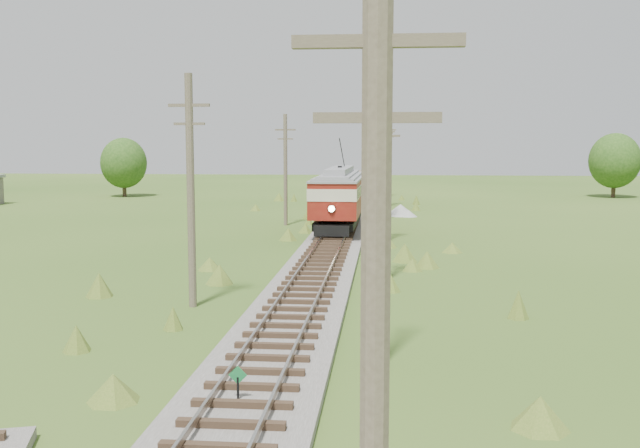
# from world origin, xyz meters

# --- Properties ---
(ground) EXTENTS (260.00, 260.00, 0.00)m
(ground) POSITION_xyz_m (0.00, 0.00, 0.00)
(ground) COLOR #2E5419
(ground) RESTS_ON ground
(railbed_main) EXTENTS (3.60, 96.00, 0.57)m
(railbed_main) POSITION_xyz_m (0.00, 34.00, 0.19)
(railbed_main) COLOR #605B54
(railbed_main) RESTS_ON ground
(switch_marker) EXTENTS (0.45, 0.06, 1.08)m
(switch_marker) POSITION_xyz_m (-0.20, 1.50, 0.63)
(switch_marker) COLOR black
(switch_marker) RESTS_ON ground
(streetcar) EXTENTS (3.29, 13.59, 6.19)m
(streetcar) POSITION_xyz_m (-0.00, 35.75, 2.83)
(streetcar) COLOR black
(streetcar) RESTS_ON ground
(gondola) EXTENTS (3.80, 8.96, 2.89)m
(gondola) POSITION_xyz_m (0.00, 57.28, 2.12)
(gondola) COLOR black
(gondola) RESTS_ON ground
(gravel_pile) EXTENTS (2.82, 2.99, 1.03)m
(gravel_pile) POSITION_xyz_m (4.67, 48.10, 0.48)
(gravel_pile) COLOR gray
(gravel_pile) RESTS_ON ground
(utility_pole_r_0) EXTENTS (1.60, 0.30, 8.50)m
(utility_pole_r_0) POSITION_xyz_m (3.20, -8.00, 4.37)
(utility_pole_r_0) COLOR brown
(utility_pole_r_0) RESTS_ON ground
(utility_pole_r_1) EXTENTS (0.30, 0.30, 8.80)m
(utility_pole_r_1) POSITION_xyz_m (3.10, 5.00, 4.40)
(utility_pole_r_1) COLOR brown
(utility_pole_r_1) RESTS_ON ground
(utility_pole_r_2) EXTENTS (1.60, 0.30, 8.60)m
(utility_pole_r_2) POSITION_xyz_m (3.30, 18.00, 4.42)
(utility_pole_r_2) COLOR brown
(utility_pole_r_2) RESTS_ON ground
(utility_pole_r_3) EXTENTS (1.60, 0.30, 9.00)m
(utility_pole_r_3) POSITION_xyz_m (3.20, 31.00, 4.63)
(utility_pole_r_3) COLOR brown
(utility_pole_r_3) RESTS_ON ground
(utility_pole_r_4) EXTENTS (1.60, 0.30, 8.40)m
(utility_pole_r_4) POSITION_xyz_m (3.00, 44.00, 4.32)
(utility_pole_r_4) COLOR brown
(utility_pole_r_4) RESTS_ON ground
(utility_pole_r_5) EXTENTS (1.60, 0.30, 8.90)m
(utility_pole_r_5) POSITION_xyz_m (3.40, 57.00, 4.58)
(utility_pole_r_5) COLOR brown
(utility_pole_r_5) RESTS_ON ground
(utility_pole_r_6) EXTENTS (1.60, 0.30, 8.70)m
(utility_pole_r_6) POSITION_xyz_m (3.20, 70.00, 4.47)
(utility_pole_r_6) COLOR brown
(utility_pole_r_6) RESTS_ON ground
(utility_pole_l_a) EXTENTS (1.60, 0.30, 9.00)m
(utility_pole_l_a) POSITION_xyz_m (-4.20, 12.00, 4.63)
(utility_pole_l_a) COLOR brown
(utility_pole_l_a) RESTS_ON ground
(utility_pole_l_b) EXTENTS (1.60, 0.30, 8.60)m
(utility_pole_l_b) POSITION_xyz_m (-4.50, 40.00, 4.42)
(utility_pole_l_b) COLOR brown
(utility_pole_l_b) RESTS_ON ground
(tree_mid_a) EXTENTS (5.46, 5.46, 7.03)m
(tree_mid_a) POSITION_xyz_m (-28.00, 68.00, 4.02)
(tree_mid_a) COLOR #38281C
(tree_mid_a) RESTS_ON ground
(tree_mid_b) EXTENTS (5.88, 5.88, 7.57)m
(tree_mid_b) POSITION_xyz_m (30.00, 72.00, 4.33)
(tree_mid_b) COLOR #38281C
(tree_mid_b) RESTS_ON ground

